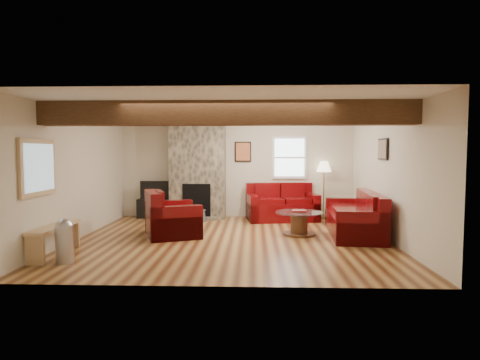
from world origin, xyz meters
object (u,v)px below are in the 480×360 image
object	(u,v)px
sofa_three	(354,214)
television	(157,190)
armchair_red	(173,213)
floor_lamp	(324,170)
loveseat	(282,202)
tv_cabinet	(157,208)
coffee_table	(299,223)

from	to	relation	value
sofa_three	television	xyz separation A→B (m)	(-4.55, 1.99, 0.28)
armchair_red	floor_lamp	size ratio (longest dim) A/B	0.77
loveseat	sofa_three	bearing A→B (deg)	-59.86
armchair_red	tv_cabinet	distance (m)	2.42
armchair_red	coffee_table	world-z (taller)	armchair_red
loveseat	floor_lamp	distance (m)	1.38
loveseat	floor_lamp	xyz separation A→B (m)	(1.08, 0.32, 0.79)
armchair_red	television	size ratio (longest dim) A/B	1.39
armchair_red	floor_lamp	xyz separation A→B (m)	(3.42, 2.27, 0.79)
loveseat	coffee_table	bearing A→B (deg)	-91.07
armchair_red	coffee_table	bearing A→B (deg)	-107.28
sofa_three	coffee_table	world-z (taller)	sofa_three
loveseat	coffee_table	xyz separation A→B (m)	(0.23, -1.79, -0.21)
armchair_red	coffee_table	distance (m)	2.58
television	floor_lamp	bearing A→B (deg)	0.27
floor_lamp	armchair_red	bearing A→B (deg)	-146.48
loveseat	armchair_red	xyz separation A→B (m)	(-2.34, -1.95, 0.00)
television	floor_lamp	xyz separation A→B (m)	(4.29, 0.02, 0.53)
sofa_three	armchair_red	bearing A→B (deg)	-81.03
tv_cabinet	floor_lamp	world-z (taller)	floor_lamp
sofa_three	loveseat	world-z (taller)	loveseat
sofa_three	loveseat	xyz separation A→B (m)	(-1.35, 1.69, 0.02)
television	tv_cabinet	bearing A→B (deg)	0.00
armchair_red	television	distance (m)	2.42
coffee_table	floor_lamp	bearing A→B (deg)	67.88
sofa_three	armchair_red	size ratio (longest dim) A/B	1.99
sofa_three	television	bearing A→B (deg)	-108.62
floor_lamp	coffee_table	bearing A→B (deg)	-112.12
armchair_red	television	bearing A→B (deg)	0.16
coffee_table	floor_lamp	xyz separation A→B (m)	(0.86, 2.11, 1.01)
loveseat	armchair_red	world-z (taller)	armchair_red
sofa_three	loveseat	bearing A→B (deg)	-136.49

